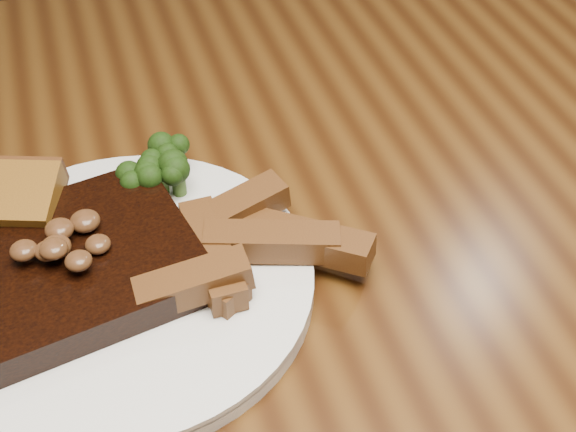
% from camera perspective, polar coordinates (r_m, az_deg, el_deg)
% --- Properties ---
extents(dining_table, '(1.60, 0.90, 0.75)m').
position_cam_1_polar(dining_table, '(0.69, -1.00, -6.82)').
color(dining_table, '#492B0E').
rests_on(dining_table, ground).
extents(chair_far, '(0.43, 0.43, 0.82)m').
position_cam_1_polar(chair_far, '(1.40, 1.04, 10.92)').
color(chair_far, black).
rests_on(chair_far, ground).
extents(plate, '(0.29, 0.29, 0.01)m').
position_cam_1_polar(plate, '(0.59, -11.61, -4.86)').
color(plate, white).
rests_on(plate, dining_table).
extents(steak, '(0.21, 0.18, 0.03)m').
position_cam_1_polar(steak, '(0.58, -15.83, -3.80)').
color(steak, black).
rests_on(steak, plate).
extents(steak_bone, '(0.16, 0.04, 0.02)m').
position_cam_1_polar(steak_bone, '(0.54, -15.10, -8.83)').
color(steak_bone, beige).
rests_on(steak_bone, plate).
extents(mushroom_pile, '(0.06, 0.06, 0.03)m').
position_cam_1_polar(mushroom_pile, '(0.57, -16.17, -1.50)').
color(mushroom_pile, '#57311B').
rests_on(mushroom_pile, steak).
extents(potato_wedges, '(0.13, 0.13, 0.02)m').
position_cam_1_polar(potato_wedges, '(0.59, -4.75, -1.58)').
color(potato_wedges, brown).
rests_on(potato_wedges, plate).
extents(broccoli_cluster, '(0.06, 0.06, 0.04)m').
position_cam_1_polar(broccoli_cluster, '(0.63, -8.79, 2.52)').
color(broccoli_cluster, '#19380C').
rests_on(broccoli_cluster, plate).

